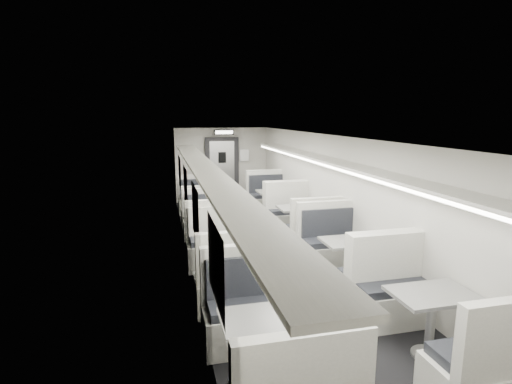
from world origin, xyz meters
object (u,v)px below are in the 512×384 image
booth_left_a (199,206)px  booth_left_d (267,352)px  booth_left_c (225,261)px  exit_sign (224,132)px  vestibule_door (222,170)px  booth_right_c (351,263)px  booth_right_d (430,324)px  booth_right_b (299,224)px  passenger (211,193)px  booth_left_b (210,231)px  booth_right_a (275,205)px

booth_left_a → booth_left_d: bearing=-90.0°
booth_left_c → exit_sign: bearing=80.7°
vestibule_door → booth_left_a: bearing=-114.5°
booth_left_a → booth_right_c: booth_right_c is taller
booth_left_d → exit_sign: 9.04m
booth_right_d → exit_sign: 8.96m
booth_right_b → booth_right_c: size_ratio=1.00×
booth_left_d → passenger: passenger is taller
passenger → booth_right_c: bearing=-90.6°
booth_left_d → booth_right_b: (2.00, 4.57, 0.00)m
vestibule_door → exit_sign: size_ratio=3.39×
vestibule_door → booth_left_c: bearing=-98.6°
booth_left_b → booth_left_c: (0.00, -1.96, 0.04)m
booth_left_b → passenger: (0.28, 2.03, 0.41)m
booth_right_d → vestibule_door: size_ratio=1.10×
booth_left_d → booth_right_c: 2.89m
booth_left_a → booth_right_b: size_ratio=0.89×
booth_right_d → vestibule_door: 9.27m
booth_left_b → booth_left_a: bearing=90.0°
booth_right_a → booth_right_c: size_ratio=1.00×
vestibule_door → booth_right_c: bearing=-82.1°
booth_right_a → passenger: bearing=174.6°
booth_right_d → exit_sign: size_ratio=3.71×
booth_left_a → booth_left_c: booth_left_c is taller
booth_right_d → booth_right_a: bearing=90.0°
booth_left_d → exit_sign: (1.00, 8.79, 1.87)m
booth_left_a → booth_left_d: 7.08m
passenger → exit_sign: (0.72, 2.13, 1.50)m
booth_right_b → booth_right_d: bearing=-90.0°
vestibule_door → exit_sign: exit_sign is taller
booth_right_d → exit_sign: exit_sign is taller
booth_left_a → booth_right_a: (2.00, -0.58, 0.05)m
booth_right_b → exit_sign: bearing=103.3°
booth_right_d → booth_left_c: bearing=127.8°
booth_left_c → booth_left_d: size_ratio=1.01×
booth_left_a → booth_right_a: size_ratio=0.89×
booth_left_d → booth_right_d: 2.00m
booth_left_b → passenger: 2.09m
booth_left_a → passenger: (0.28, -0.42, 0.42)m
booth_left_d → booth_right_a: size_ratio=0.99×
booth_left_c → booth_right_b: booth_left_c is taller
exit_sign → booth_left_d: bearing=-96.5°
booth_left_b → booth_right_b: bearing=-1.6°
booth_right_d → exit_sign: bearing=96.5°
booth_left_a → booth_right_d: bearing=-74.1°
booth_right_b → exit_sign: (-1.00, 4.22, 1.87)m
booth_left_a → booth_left_c: size_ratio=0.88×
booth_left_c → booth_right_b: 2.76m
booth_left_c → booth_right_d: size_ratio=1.01×
booth_left_b → booth_right_d: booth_right_d is taller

